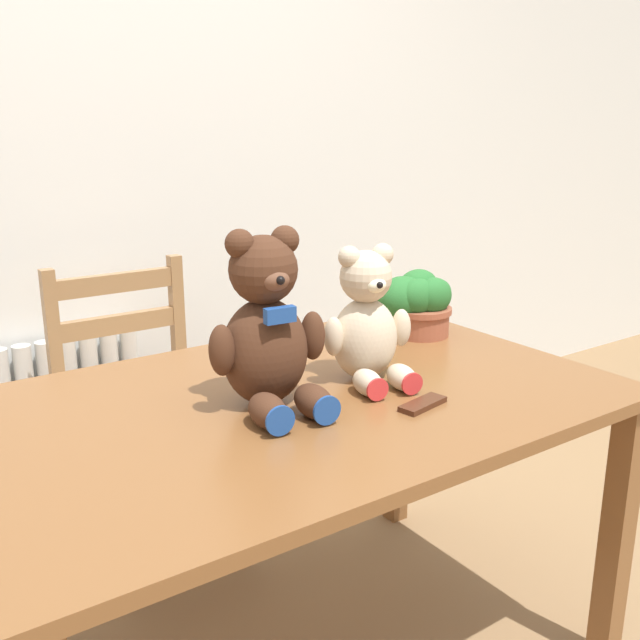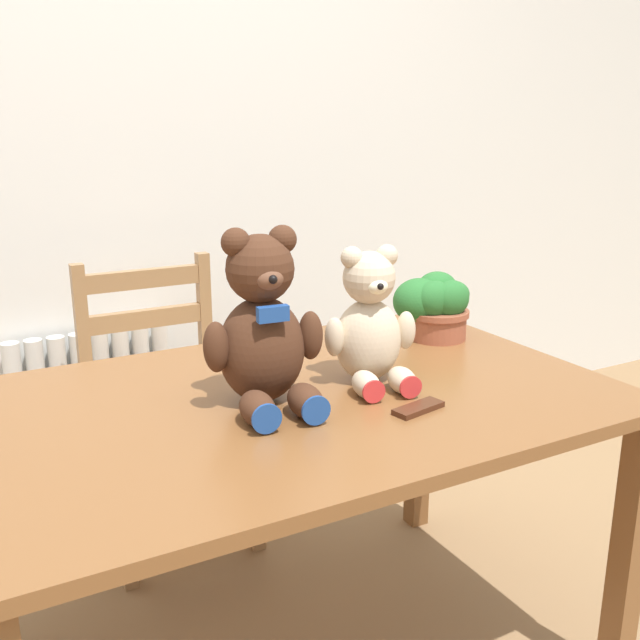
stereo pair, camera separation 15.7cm
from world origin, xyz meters
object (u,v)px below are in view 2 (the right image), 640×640
Objects in this scene: wooden_chair_behind at (164,402)px; chocolate_bar at (418,408)px; teddy_bear_right at (370,325)px; potted_plant at (434,304)px; teddy_bear_left at (263,330)px.

wooden_chair_behind is 1.06m from chocolate_bar.
teddy_bear_right is 1.48× the size of potted_plant.
teddy_bear_right is at bearing 88.39° from chocolate_bar.
teddy_bear_right reaches higher than chocolate_bar.
wooden_chair_behind is 7.46× the size of chocolate_bar.
potted_plant is at bearing 49.31° from chocolate_bar.
wooden_chair_behind is 2.34× the size of teddy_bear_left.
potted_plant reaches higher than chocolate_bar.
teddy_bear_left is 1.19× the size of teddy_bear_right.
teddy_bear_left reaches higher than chocolate_bar.
potted_plant is (0.34, 0.21, -0.04)m from teddy_bear_right.
teddy_bear_left is 0.65m from potted_plant.
teddy_bear_right is 0.40m from potted_plant.
chocolate_bar is at bearing 105.07° from wooden_chair_behind.
teddy_bear_left reaches higher than teddy_bear_right.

